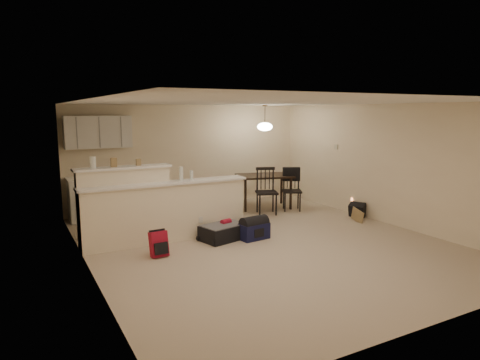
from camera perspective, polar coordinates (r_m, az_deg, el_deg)
room at (r=7.56m, az=3.19°, el=0.82°), size 7.00×7.02×2.50m
breakfast_bar at (r=7.85m, az=-11.72°, el=-3.81°), size 3.08×0.58×1.39m
upper_cabinets at (r=9.85m, az=-18.41°, el=6.09°), size 1.40×0.34×0.70m
kitchen_counter at (r=9.93m, az=-16.72°, el=-2.25°), size 1.80×0.60×0.90m
thermostat at (r=10.54m, az=12.69°, el=4.32°), size 0.02×0.12×0.12m
jar at (r=7.63m, az=-19.02°, el=2.23°), size 0.10×0.10×0.20m
cereal_box at (r=7.70m, az=-16.49°, el=2.26°), size 0.10×0.07×0.16m
small_box at (r=7.80m, az=-13.39°, el=2.32°), size 0.08×0.06×0.12m
bottle_a at (r=7.84m, az=-7.84°, el=0.82°), size 0.07×0.07×0.26m
bottle_b at (r=7.92m, az=-6.49°, el=0.64°), size 0.06×0.06×0.18m
dining_table at (r=10.46m, az=3.27°, el=0.15°), size 1.48×1.17×0.81m
pendant_lamp at (r=10.34m, az=3.33°, el=7.16°), size 0.36×0.36×0.62m
dining_chair_near at (r=9.83m, az=3.58°, el=-1.50°), size 0.59×0.58×1.07m
dining_chair_far at (r=10.25m, az=6.94°, el=-1.31°), size 0.58×0.57×1.00m
suitcase at (r=7.95m, az=-2.22°, el=-6.98°), size 0.91×0.71×0.27m
red_backpack at (r=7.16m, az=-10.79°, el=-8.38°), size 0.28×0.18×0.41m
navy_duffel at (r=7.98m, az=1.90°, el=-6.83°), size 0.58×0.36×0.30m
black_daypack at (r=9.97m, az=15.38°, el=-3.91°), size 0.38×0.41×0.30m
cardboard_sheet at (r=9.51m, az=15.39°, el=-4.61°), size 0.05×0.36×0.27m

